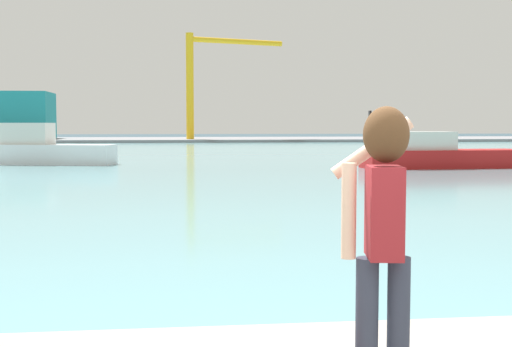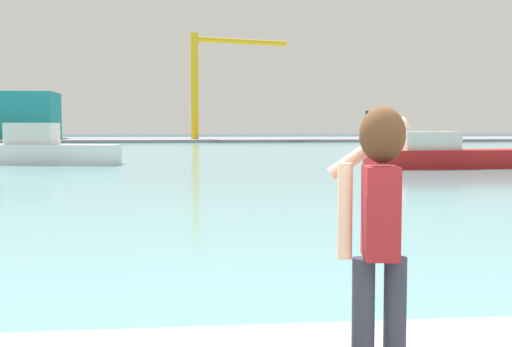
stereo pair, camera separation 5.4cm
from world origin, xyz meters
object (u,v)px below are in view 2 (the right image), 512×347
Objects in this scene: person_photographer at (379,218)px; boat_moored_2 at (443,155)px; boat_moored at (45,150)px; port_crane at (210,72)px.

boat_moored_2 is at bearing -13.32° from person_photographer.
boat_moored_2 is (21.23, -5.72, -0.16)m from boat_moored.
boat_moored_2 is (12.39, 30.11, -1.02)m from person_photographer.
port_crane reaches higher than boat_moored_2.
boat_moored_2 is at bearing -0.99° from boat_moored.
port_crane is (2.76, 86.67, 7.50)m from person_photographer.
boat_moored is at bearing -102.85° from port_crane.
boat_moored is 52.81m from port_crane.
port_crane is at bearing 97.19° from boat_moored_2.
boat_moored is at bearing 162.43° from boat_moored_2.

